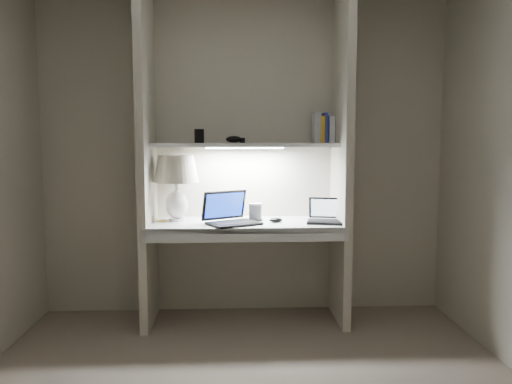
{
  "coord_description": "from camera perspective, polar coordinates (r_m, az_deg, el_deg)",
  "views": [
    {
      "loc": [
        -0.09,
        -2.51,
        1.39
      ],
      "look_at": [
        0.07,
        1.05,
        1.02
      ],
      "focal_mm": 35.0,
      "sensor_mm": 36.0,
      "label": 1
    }
  ],
  "objects": [
    {
      "name": "table_lamp",
      "position": [
        3.84,
        -9.09,
        1.74
      ],
      "size": [
        0.34,
        0.34,
        0.5
      ],
      "color": "white",
      "rests_on": "desk"
    },
    {
      "name": "shelf_gadget",
      "position": [
        3.87,
        -2.56,
        6.03
      ],
      "size": [
        0.13,
        0.1,
        0.05
      ],
      "primitive_type": "ellipsoid",
      "rotation": [
        0.0,
        0.0,
        -0.1
      ],
      "color": "black",
      "rests_on": "shelf"
    },
    {
      "name": "alcove_panel_right",
      "position": [
        3.82,
        9.77,
        3.81
      ],
      "size": [
        0.06,
        0.55,
        2.5
      ],
      "primitive_type": "cube",
      "color": "#BCB5A1",
      "rests_on": "floor"
    },
    {
      "name": "alcove_panel_left",
      "position": [
        3.79,
        -12.39,
        3.74
      ],
      "size": [
        0.06,
        0.55,
        2.5
      ],
      "primitive_type": "cube",
      "color": "#BCB5A1",
      "rests_on": "floor"
    },
    {
      "name": "book_row",
      "position": [
        3.97,
        8.12,
        7.17
      ],
      "size": [
        0.22,
        0.15,
        0.23
      ],
      "color": "white",
      "rests_on": "shelf"
    },
    {
      "name": "desk_apron",
      "position": [
        3.54,
        -1.14,
        -4.92
      ],
      "size": [
        1.46,
        0.03,
        0.1
      ],
      "primitive_type": "cube",
      "color": "silver",
      "rests_on": "desk"
    },
    {
      "name": "laptop_netbook",
      "position": [
        3.8,
        8.12,
        -2.81
      ],
      "size": [
        0.33,
        0.3,
        0.18
      ],
      "rotation": [
        0.0,
        0.0,
        -0.22
      ],
      "color": "black",
      "rests_on": "desk"
    },
    {
      "name": "speaker",
      "position": [
        3.84,
        -0.08,
        -2.29
      ],
      "size": [
        0.1,
        0.07,
        0.13
      ],
      "primitive_type": "cube",
      "rotation": [
        0.0,
        0.0,
        -0.09
      ],
      "color": "silver",
      "rests_on": "desk"
    },
    {
      "name": "strip_light",
      "position": [
        3.83,
        -1.3,
        5.07
      ],
      "size": [
        0.6,
        0.04,
        0.02
      ],
      "primitive_type": "cube",
      "color": "white",
      "rests_on": "shelf"
    },
    {
      "name": "laptop_main",
      "position": [
        3.7,
        -2.96,
        -2.8
      ],
      "size": [
        0.46,
        0.44,
        0.24
      ],
      "rotation": [
        0.0,
        0.0,
        0.51
      ],
      "color": "black",
      "rests_on": "desk"
    },
    {
      "name": "back_wall",
      "position": [
        4.01,
        -1.35,
        4.0
      ],
      "size": [
        3.2,
        0.01,
        2.5
      ],
      "primitive_type": "cube",
      "color": "#BCB5A1",
      "rests_on": "floor"
    },
    {
      "name": "desk",
      "position": [
        3.79,
        -1.24,
        -3.73
      ],
      "size": [
        1.4,
        0.55,
        0.04
      ],
      "primitive_type": "cube",
      "color": "white",
      "rests_on": "alcove_panel_left"
    },
    {
      "name": "cable_coil",
      "position": [
        3.84,
        -0.07,
        -3.19
      ],
      "size": [
        0.14,
        0.14,
        0.01
      ],
      "primitive_type": "torus",
      "rotation": [
        0.0,
        0.0,
        -0.33
      ],
      "color": "black",
      "rests_on": "desk"
    },
    {
      "name": "sticky_note",
      "position": [
        3.9,
        -10.74,
        -3.25
      ],
      "size": [
        0.08,
        0.08,
        0.0
      ],
      "primitive_type": "cube",
      "rotation": [
        0.0,
        0.0,
        -0.15
      ],
      "color": "yellow",
      "rests_on": "desk"
    },
    {
      "name": "mouse",
      "position": [
        3.76,
        2.29,
        -3.23
      ],
      "size": [
        0.11,
        0.07,
        0.04
      ],
      "primitive_type": "ellipsoid",
      "rotation": [
        0.0,
        0.0,
        0.12
      ],
      "color": "black",
      "rests_on": "desk"
    },
    {
      "name": "shelf",
      "position": [
        3.83,
        -1.3,
        5.4
      ],
      "size": [
        1.4,
        0.36,
        0.03
      ],
      "primitive_type": "cube",
      "color": "silver",
      "rests_on": "back_wall"
    },
    {
      "name": "shelf_box",
      "position": [
        3.87,
        -6.51,
        6.37
      ],
      "size": [
        0.07,
        0.06,
        0.11
      ],
      "primitive_type": "cube",
      "rotation": [
        0.0,
        0.0,
        0.41
      ],
      "color": "black",
      "rests_on": "shelf"
    }
  ]
}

